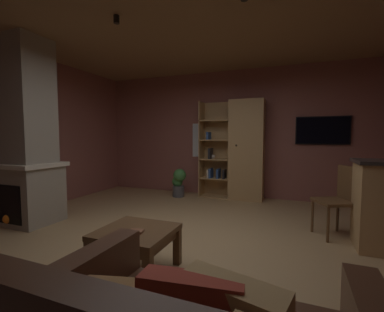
# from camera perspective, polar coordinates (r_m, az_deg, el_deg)

# --- Properties ---
(floor) EXTENTS (6.14, 5.83, 0.02)m
(floor) POSITION_cam_1_polar(r_m,az_deg,el_deg) (3.31, -2.65, -19.09)
(floor) COLOR tan
(floor) RESTS_ON ground
(wall_back) EXTENTS (6.26, 0.06, 2.73)m
(wall_back) POSITION_cam_1_polar(r_m,az_deg,el_deg) (5.86, 9.07, 4.75)
(wall_back) COLOR #8E544C
(wall_back) RESTS_ON ground
(wall_left) EXTENTS (0.06, 5.83, 2.73)m
(wall_left) POSITION_cam_1_polar(r_m,az_deg,el_deg) (5.15, -36.18, 4.10)
(wall_left) COLOR #8E544C
(wall_left) RESTS_ON ground
(ceiling) EXTENTS (6.14, 5.83, 0.02)m
(ceiling) POSITION_cam_1_polar(r_m,az_deg,el_deg) (3.37, -2.83, 29.50)
(ceiling) COLOR #8E6B47
(window_pane_back) EXTENTS (0.66, 0.01, 0.76)m
(window_pane_back) POSITION_cam_1_polar(r_m,az_deg,el_deg) (5.99, 3.12, 3.43)
(window_pane_back) COLOR white
(stone_fireplace) EXTENTS (0.94, 0.75, 2.73)m
(stone_fireplace) POSITION_cam_1_polar(r_m,az_deg,el_deg) (4.67, -32.41, 2.70)
(stone_fireplace) COLOR gray
(stone_fireplace) RESTS_ON ground
(bookshelf_cabinet) EXTENTS (1.33, 0.41, 2.05)m
(bookshelf_cabinet) POSITION_cam_1_polar(r_m,az_deg,el_deg) (5.56, 10.79, 1.12)
(bookshelf_cabinet) COLOR tan
(bookshelf_cabinet) RESTS_ON ground
(coffee_table) EXTENTS (0.68, 0.65, 0.42)m
(coffee_table) POSITION_cam_1_polar(r_m,az_deg,el_deg) (2.68, -12.02, -16.91)
(coffee_table) COLOR brown
(coffee_table) RESTS_ON ground
(table_book_0) EXTENTS (0.15, 0.12, 0.02)m
(table_book_0) POSITION_cam_1_polar(r_m,az_deg,el_deg) (2.57, -12.00, -15.65)
(table_book_0) COLOR brown
(table_book_0) RESTS_ON coffee_table
(dining_chair) EXTENTS (0.56, 0.56, 0.92)m
(dining_chair) POSITION_cam_1_polar(r_m,az_deg,el_deg) (3.95, 29.38, -7.62)
(dining_chair) COLOR brown
(dining_chair) RESTS_ON ground
(potted_floor_plant) EXTENTS (0.33, 0.29, 0.61)m
(potted_floor_plant) POSITION_cam_1_polar(r_m,az_deg,el_deg) (5.75, -2.90, -5.59)
(potted_floor_plant) COLOR #4C4C51
(potted_floor_plant) RESTS_ON ground
(wall_mounted_tv) EXTENTS (0.97, 0.06, 0.54)m
(wall_mounted_tv) POSITION_cam_1_polar(r_m,az_deg,el_deg) (5.69, 26.37, 4.97)
(wall_mounted_tv) COLOR black
(track_light_spot_0) EXTENTS (0.07, 0.07, 0.09)m
(track_light_spot_0) POSITION_cam_1_polar(r_m,az_deg,el_deg) (4.55, -31.98, 20.97)
(track_light_spot_0) COLOR black
(track_light_spot_1) EXTENTS (0.07, 0.07, 0.09)m
(track_light_spot_1) POSITION_cam_1_polar(r_m,az_deg,el_deg) (3.56, -16.03, 26.54)
(track_light_spot_1) COLOR black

